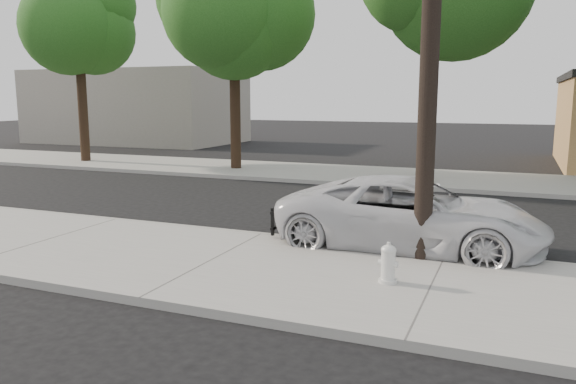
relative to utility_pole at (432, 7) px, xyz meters
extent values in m
plane|color=black|center=(-3.60, 2.70, -4.70)|extent=(120.00, 120.00, 0.00)
cube|color=gray|center=(-3.60, -1.60, -4.62)|extent=(90.00, 4.40, 0.15)
cube|color=gray|center=(-3.60, 11.20, -4.62)|extent=(90.00, 5.00, 0.15)
cube|color=#9E9B93|center=(-3.60, 0.60, -4.62)|extent=(90.00, 0.12, 0.16)
cube|color=gray|center=(-23.60, 22.70, -2.20)|extent=(14.00, 8.00, 5.00)
cylinder|color=black|center=(0.00, 0.00, -0.05)|extent=(0.34, 0.34, 9.00)
cylinder|color=black|center=(-17.60, 10.70, -2.30)|extent=(0.44, 0.44, 4.50)
sphere|color=#194915|center=(-17.60, 10.70, 1.45)|extent=(4.50, 4.50, 4.50)
sphere|color=#194915|center=(-17.00, 10.25, 2.65)|extent=(3.60, 3.60, 3.60)
cylinder|color=black|center=(-9.60, 10.90, -2.42)|extent=(0.44, 0.44, 4.25)
sphere|color=#194915|center=(-9.60, 10.90, 1.10)|extent=(4.20, 4.20, 4.20)
sphere|color=#194915|center=(-9.04, 10.48, 2.22)|extent=(3.36, 3.36, 3.36)
cylinder|color=black|center=(-1.60, 10.50, -2.17)|extent=(0.44, 0.44, 4.75)
sphere|color=#194915|center=(-1.60, 10.50, 1.80)|extent=(4.80, 4.80, 4.80)
imported|color=silver|center=(-0.40, 1.01, -3.94)|extent=(5.44, 2.54, 1.51)
cylinder|color=silver|center=(-0.28, -1.68, -4.52)|extent=(0.31, 0.31, 0.06)
cylinder|color=silver|center=(-0.28, -1.68, -4.29)|extent=(0.23, 0.23, 0.53)
ellipsoid|color=silver|center=(-0.28, -1.68, -4.00)|extent=(0.25, 0.25, 0.17)
cylinder|color=silver|center=(-0.28, -1.68, -4.23)|extent=(0.33, 0.14, 0.11)
cylinder|color=silver|center=(-0.28, -1.68, -4.23)|extent=(0.15, 0.19, 0.13)
cube|color=orange|center=(-0.06, 0.20, -4.54)|extent=(0.45, 0.45, 0.02)
cone|color=orange|center=(-0.06, 0.20, -4.21)|extent=(0.40, 0.40, 0.68)
camera|label=1|loc=(1.54, -10.43, -1.57)|focal=35.00mm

